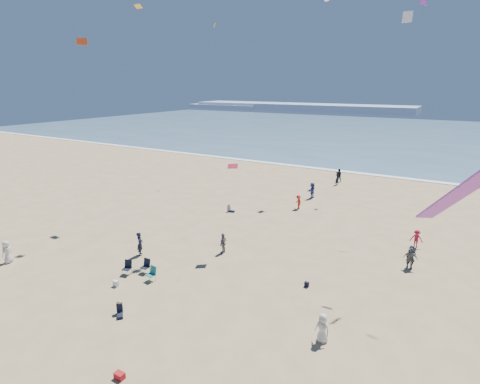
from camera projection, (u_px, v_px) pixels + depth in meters
The scene contains 13 objects.
ground at pixel (116, 363), 17.42m from camera, with size 220.00×220.00×0.00m, color tan.
ocean at pixel (406, 135), 95.91m from camera, with size 220.00×100.00×0.06m, color #476B84.
surf_line at pixel (357, 173), 54.59m from camera, with size 220.00×1.20×0.08m, color white.
headland_far at pixel (299, 107), 186.86m from camera, with size 110.00×20.00×3.20m, color #7A8EA8.
headland_near at pixel (226, 106), 202.51m from camera, with size 40.00×14.00×2.00m, color #7A8EA8.
standing_flyers at pixel (279, 234), 30.29m from camera, with size 26.32×44.20×1.85m.
seated_group at pixel (218, 312), 20.59m from camera, with size 19.10×22.86×0.84m.
chair_cluster at pixel (141, 270), 25.19m from camera, with size 2.71×1.48×1.00m.
white_tote at pixel (116, 284), 24.01m from camera, with size 0.35×0.20×0.40m, color silver.
black_backpack at pixel (153, 270), 25.76m from camera, with size 0.30×0.22×0.38m, color black.
cooler at pixel (120, 376), 16.48m from camera, with size 0.45×0.30×0.30m, color #A3171A.
navy_bag at pixel (307, 284), 23.96m from camera, with size 0.28×0.18×0.34m, color black.
kites_aloft at pixel (395, 32), 18.07m from camera, with size 36.85×43.51×28.35m.
Camera 1 is at (12.40, -9.53, 12.51)m, focal length 28.00 mm.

